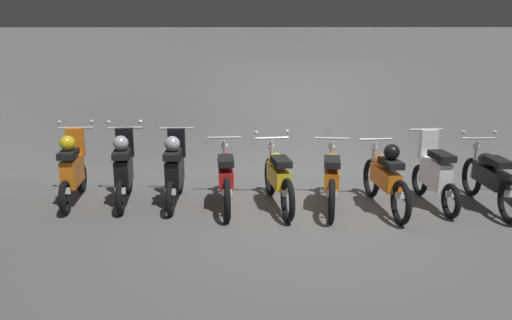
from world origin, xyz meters
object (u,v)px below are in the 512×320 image
at_px(motorbike_slot_0, 73,168).
at_px(motorbike_slot_6, 385,177).
at_px(motorbike_slot_3, 226,176).
at_px(motorbike_slot_7, 434,173).
at_px(motorbike_slot_2, 175,169).
at_px(motorbike_slot_5, 331,177).
at_px(motorbike_slot_4, 278,177).
at_px(motorbike_slot_8, 490,177).
at_px(motorbike_slot_1, 124,168).

relative_size(motorbike_slot_0, motorbike_slot_6, 0.86).
relative_size(motorbike_slot_3, motorbike_slot_7, 1.16).
distance_m(motorbike_slot_2, motorbike_slot_5, 2.50).
bearing_deg(motorbike_slot_3, motorbike_slot_7, 2.36).
relative_size(motorbike_slot_2, motorbike_slot_4, 0.87).
bearing_deg(motorbike_slot_8, motorbike_slot_4, -179.02).
height_order(motorbike_slot_1, motorbike_slot_7, motorbike_slot_1).
distance_m(motorbike_slot_3, motorbike_slot_7, 3.32).
height_order(motorbike_slot_0, motorbike_slot_5, motorbike_slot_0).
xyz_separation_m(motorbike_slot_0, motorbike_slot_8, (6.65, -0.09, -0.08)).
bearing_deg(motorbike_slot_5, motorbike_slot_2, 176.61).
xyz_separation_m(motorbike_slot_5, motorbike_slot_6, (0.83, -0.07, 0.04)).
bearing_deg(motorbike_slot_1, motorbike_slot_2, -1.65).
xyz_separation_m(motorbike_slot_0, motorbike_slot_1, (0.83, 0.02, 0.00)).
bearing_deg(motorbike_slot_2, motorbike_slot_1, 178.35).
xyz_separation_m(motorbike_slot_2, motorbike_slot_4, (1.66, -0.14, -0.07)).
relative_size(motorbike_slot_2, motorbike_slot_5, 0.86).
xyz_separation_m(motorbike_slot_0, motorbike_slot_6, (4.99, -0.22, -0.04)).
distance_m(motorbike_slot_1, motorbike_slot_8, 5.82).
xyz_separation_m(motorbike_slot_1, motorbike_slot_7, (4.98, -0.02, -0.04)).
bearing_deg(motorbike_slot_7, motorbike_slot_1, 179.82).
bearing_deg(motorbike_slot_0, motorbike_slot_8, -0.77).
height_order(motorbike_slot_1, motorbike_slot_2, motorbike_slot_1).
bearing_deg(motorbike_slot_6, motorbike_slot_1, 176.64).
bearing_deg(motorbike_slot_1, motorbike_slot_6, -3.36).
bearing_deg(motorbike_slot_7, motorbike_slot_2, -179.89).
distance_m(motorbike_slot_0, motorbike_slot_8, 6.65).
relative_size(motorbike_slot_5, motorbike_slot_7, 1.16).
relative_size(motorbike_slot_1, motorbike_slot_6, 0.86).
xyz_separation_m(motorbike_slot_1, motorbike_slot_6, (4.16, -0.24, -0.04)).
bearing_deg(motorbike_slot_5, motorbike_slot_6, -4.99).
bearing_deg(motorbike_slot_5, motorbike_slot_4, 179.71).
bearing_deg(motorbike_slot_0, motorbike_slot_1, 1.45).
relative_size(motorbike_slot_3, motorbike_slot_5, 1.00).
bearing_deg(motorbike_slot_4, motorbike_slot_7, 3.49).
height_order(motorbike_slot_5, motorbike_slot_8, motorbike_slot_8).
height_order(motorbike_slot_0, motorbike_slot_3, motorbike_slot_0).
bearing_deg(motorbike_slot_4, motorbike_slot_3, 178.98).
xyz_separation_m(motorbike_slot_0, motorbike_slot_4, (3.32, -0.15, -0.08)).
relative_size(motorbike_slot_1, motorbike_slot_5, 0.86).
bearing_deg(motorbike_slot_0, motorbike_slot_5, -2.08).
height_order(motorbike_slot_2, motorbike_slot_6, motorbike_slot_2).
bearing_deg(motorbike_slot_7, motorbike_slot_5, -174.61).
bearing_deg(motorbike_slot_3, motorbike_slot_6, -2.10).
xyz_separation_m(motorbike_slot_3, motorbike_slot_7, (3.32, 0.14, 0.03)).
height_order(motorbike_slot_2, motorbike_slot_8, motorbike_slot_2).
bearing_deg(motorbike_slot_5, motorbike_slot_7, 5.39).
height_order(motorbike_slot_1, motorbike_slot_5, motorbike_slot_1).
bearing_deg(motorbike_slot_4, motorbike_slot_2, 175.05).
xyz_separation_m(motorbike_slot_6, motorbike_slot_7, (0.83, 0.23, -0.00)).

